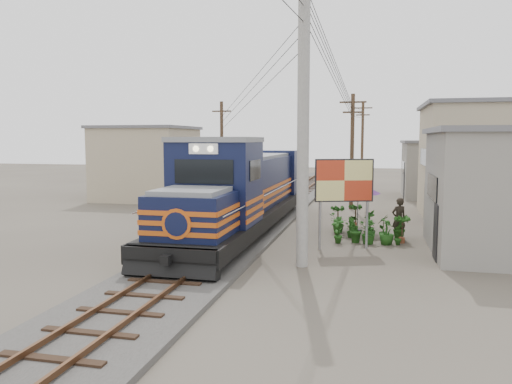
% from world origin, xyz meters
% --- Properties ---
extents(ground, '(120.00, 120.00, 0.00)m').
position_xyz_m(ground, '(0.00, 0.00, 0.00)').
color(ground, '#473F35').
rests_on(ground, ground).
extents(ballast, '(3.60, 70.00, 0.16)m').
position_xyz_m(ballast, '(0.00, 10.00, 0.08)').
color(ballast, '#595651').
rests_on(ballast, ground).
extents(track, '(1.15, 70.00, 0.12)m').
position_xyz_m(track, '(0.00, 10.00, 0.26)').
color(track, '#51331E').
rests_on(track, ground).
extents(locomotive, '(3.12, 17.01, 4.22)m').
position_xyz_m(locomotive, '(0.00, 4.90, 1.82)').
color(locomotive, black).
rests_on(locomotive, ground).
extents(utility_pole_main, '(0.40, 0.40, 10.00)m').
position_xyz_m(utility_pole_main, '(3.50, -0.50, 5.00)').
color(utility_pole_main, '#9E9B93').
rests_on(utility_pole_main, ground).
extents(wooden_pole_mid, '(1.60, 0.24, 7.00)m').
position_xyz_m(wooden_pole_mid, '(4.50, 14.00, 3.68)').
color(wooden_pole_mid, '#4C3826').
rests_on(wooden_pole_mid, ground).
extents(wooden_pole_far, '(1.60, 0.24, 7.50)m').
position_xyz_m(wooden_pole_far, '(4.80, 28.00, 3.93)').
color(wooden_pole_far, '#4C3826').
rests_on(wooden_pole_far, ground).
extents(wooden_pole_left, '(1.60, 0.24, 7.00)m').
position_xyz_m(wooden_pole_left, '(-5.00, 18.00, 3.68)').
color(wooden_pole_left, '#4C3826').
rests_on(wooden_pole_left, ground).
extents(power_lines, '(9.65, 19.00, 3.30)m').
position_xyz_m(power_lines, '(-0.14, 8.49, 7.56)').
color(power_lines, black).
rests_on(power_lines, ground).
extents(shophouse_mid, '(8.40, 7.35, 6.20)m').
position_xyz_m(shophouse_mid, '(12.50, 12.00, 3.11)').
color(shophouse_mid, tan).
rests_on(shophouse_mid, ground).
extents(shophouse_back, '(6.30, 6.30, 4.20)m').
position_xyz_m(shophouse_back, '(11.00, 22.00, 2.11)').
color(shophouse_back, gray).
rests_on(shophouse_back, ground).
extents(shophouse_left, '(6.30, 6.30, 5.20)m').
position_xyz_m(shophouse_left, '(-10.00, 16.00, 2.61)').
color(shophouse_left, tan).
rests_on(shophouse_left, ground).
extents(billboard, '(2.20, 0.83, 3.52)m').
position_xyz_m(billboard, '(4.70, 2.47, 2.60)').
color(billboard, '#99999E').
rests_on(billboard, ground).
extents(market_umbrella, '(2.39, 2.39, 2.31)m').
position_xyz_m(market_umbrella, '(5.12, 6.41, 2.03)').
color(market_umbrella, black).
rests_on(market_umbrella, ground).
extents(vendor, '(0.78, 0.69, 1.80)m').
position_xyz_m(vendor, '(6.89, 4.89, 0.90)').
color(vendor, black).
rests_on(vendor, ground).
extents(plant_nursery, '(3.59, 3.35, 1.13)m').
position_xyz_m(plant_nursery, '(5.52, 4.57, 0.49)').
color(plant_nursery, '#1D4C15').
rests_on(plant_nursery, ground).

